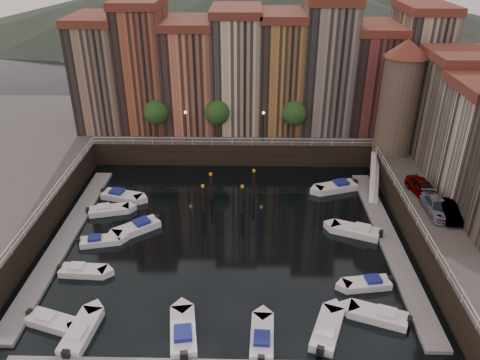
{
  "coord_description": "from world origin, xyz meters",
  "views": [
    {
      "loc": [
        2.14,
        -39.48,
        27.25
      ],
      "look_at": [
        1.26,
        4.0,
        4.25
      ],
      "focal_mm": 35.0,
      "sensor_mm": 36.0,
      "label": 1
    }
  ],
  "objects_px": {
    "gangway": "(375,175)",
    "car_a": "(422,188)",
    "boat_left_1": "(82,271)",
    "car_c": "(437,207)",
    "car_b": "(448,212)",
    "mooring_pilings": "(228,193)",
    "corner_tower": "(400,96)",
    "boat_left_0": "(52,321)",
    "boat_left_2": "(100,241)"
  },
  "relations": [
    {
      "from": "corner_tower",
      "to": "mooring_pilings",
      "type": "height_order",
      "value": "corner_tower"
    },
    {
      "from": "car_a",
      "to": "corner_tower",
      "type": "bearing_deg",
      "value": 79.77
    },
    {
      "from": "car_c",
      "to": "mooring_pilings",
      "type": "bearing_deg",
      "value": 161.84
    },
    {
      "from": "car_a",
      "to": "car_c",
      "type": "xyz_separation_m",
      "value": [
        0.21,
        -3.69,
        -0.07
      ]
    },
    {
      "from": "gangway",
      "to": "car_b",
      "type": "distance_m",
      "value": 11.92
    },
    {
      "from": "mooring_pilings",
      "to": "car_a",
      "type": "bearing_deg",
      "value": -7.02
    },
    {
      "from": "boat_left_1",
      "to": "car_a",
      "type": "distance_m",
      "value": 34.6
    },
    {
      "from": "gangway",
      "to": "mooring_pilings",
      "type": "bearing_deg",
      "value": -166.54
    },
    {
      "from": "mooring_pilings",
      "to": "car_a",
      "type": "distance_m",
      "value": 20.64
    },
    {
      "from": "car_a",
      "to": "car_c",
      "type": "bearing_deg",
      "value": -98.22
    },
    {
      "from": "boat_left_2",
      "to": "car_a",
      "type": "height_order",
      "value": "car_a"
    },
    {
      "from": "mooring_pilings",
      "to": "boat_left_0",
      "type": "bearing_deg",
      "value": -125.11
    },
    {
      "from": "boat_left_1",
      "to": "car_c",
      "type": "height_order",
      "value": "car_c"
    },
    {
      "from": "boat_left_1",
      "to": "car_b",
      "type": "distance_m",
      "value": 34.68
    },
    {
      "from": "boat_left_1",
      "to": "car_a",
      "type": "bearing_deg",
      "value": 19.24
    },
    {
      "from": "corner_tower",
      "to": "boat_left_1",
      "type": "xyz_separation_m",
      "value": [
        -32.78,
        -20.88,
        -9.86
      ]
    },
    {
      "from": "corner_tower",
      "to": "boat_left_2",
      "type": "height_order",
      "value": "corner_tower"
    },
    {
      "from": "boat_left_2",
      "to": "corner_tower",
      "type": "bearing_deg",
      "value": 13.84
    },
    {
      "from": "boat_left_2",
      "to": "car_b",
      "type": "xyz_separation_m",
      "value": [
        33.86,
        0.71,
        3.38
      ]
    },
    {
      "from": "boat_left_0",
      "to": "boat_left_1",
      "type": "distance_m",
      "value": 6.25
    },
    {
      "from": "boat_left_2",
      "to": "boat_left_0",
      "type": "bearing_deg",
      "value": -105.85
    },
    {
      "from": "boat_left_0",
      "to": "car_c",
      "type": "distance_m",
      "value": 35.94
    },
    {
      "from": "gangway",
      "to": "boat_left_0",
      "type": "bearing_deg",
      "value": -143.2
    },
    {
      "from": "corner_tower",
      "to": "car_b",
      "type": "height_order",
      "value": "corner_tower"
    },
    {
      "from": "car_a",
      "to": "mooring_pilings",
      "type": "bearing_deg",
      "value": 161.52
    },
    {
      "from": "corner_tower",
      "to": "car_a",
      "type": "distance_m",
      "value": 12.84
    },
    {
      "from": "corner_tower",
      "to": "mooring_pilings",
      "type": "xyz_separation_m",
      "value": [
        -20.14,
        -8.62,
        -8.54
      ]
    },
    {
      "from": "mooring_pilings",
      "to": "boat_left_0",
      "type": "xyz_separation_m",
      "value": [
        -13.01,
        -18.5,
        -1.3
      ]
    },
    {
      "from": "gangway",
      "to": "car_a",
      "type": "relative_size",
      "value": 1.77
    },
    {
      "from": "corner_tower",
      "to": "car_b",
      "type": "distance_m",
      "value": 16.86
    },
    {
      "from": "mooring_pilings",
      "to": "boat_left_0",
      "type": "distance_m",
      "value": 22.65
    },
    {
      "from": "car_c",
      "to": "car_b",
      "type": "bearing_deg",
      "value": -39.58
    },
    {
      "from": "mooring_pilings",
      "to": "car_a",
      "type": "height_order",
      "value": "car_a"
    },
    {
      "from": "gangway",
      "to": "car_a",
      "type": "xyz_separation_m",
      "value": [
        3.14,
        -6.63,
        1.89
      ]
    },
    {
      "from": "corner_tower",
      "to": "boat_left_1",
      "type": "bearing_deg",
      "value": -147.5
    },
    {
      "from": "boat_left_1",
      "to": "car_c",
      "type": "bearing_deg",
      "value": 13.12
    },
    {
      "from": "gangway",
      "to": "boat_left_1",
      "type": "xyz_separation_m",
      "value": [
        -29.88,
        -16.38,
        -1.58
      ]
    },
    {
      "from": "mooring_pilings",
      "to": "corner_tower",
      "type": "bearing_deg",
      "value": 23.18
    },
    {
      "from": "gangway",
      "to": "boat_left_1",
      "type": "relative_size",
      "value": 1.89
    },
    {
      "from": "mooring_pilings",
      "to": "boat_left_0",
      "type": "relative_size",
      "value": 1.27
    },
    {
      "from": "mooring_pilings",
      "to": "car_a",
      "type": "xyz_separation_m",
      "value": [
        20.38,
        -2.51,
        2.15
      ]
    },
    {
      "from": "car_c",
      "to": "boat_left_1",
      "type": "bearing_deg",
      "value": -171.07
    },
    {
      "from": "car_a",
      "to": "gangway",
      "type": "bearing_deg",
      "value": 103.86
    },
    {
      "from": "corner_tower",
      "to": "boat_left_0",
      "type": "distance_m",
      "value": 43.95
    },
    {
      "from": "corner_tower",
      "to": "boat_left_2",
      "type": "xyz_separation_m",
      "value": [
        -32.54,
        -16.22,
        -9.87
      ]
    },
    {
      "from": "boat_left_1",
      "to": "car_c",
      "type": "xyz_separation_m",
      "value": [
        33.22,
        6.06,
        3.39
      ]
    },
    {
      "from": "mooring_pilings",
      "to": "boat_left_2",
      "type": "distance_m",
      "value": 14.6
    },
    {
      "from": "gangway",
      "to": "corner_tower",
      "type": "bearing_deg",
      "value": 57.2
    },
    {
      "from": "car_a",
      "to": "car_b",
      "type": "bearing_deg",
      "value": -87.6
    },
    {
      "from": "corner_tower",
      "to": "car_b",
      "type": "xyz_separation_m",
      "value": [
        1.32,
        -15.51,
        -6.49
      ]
    }
  ]
}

